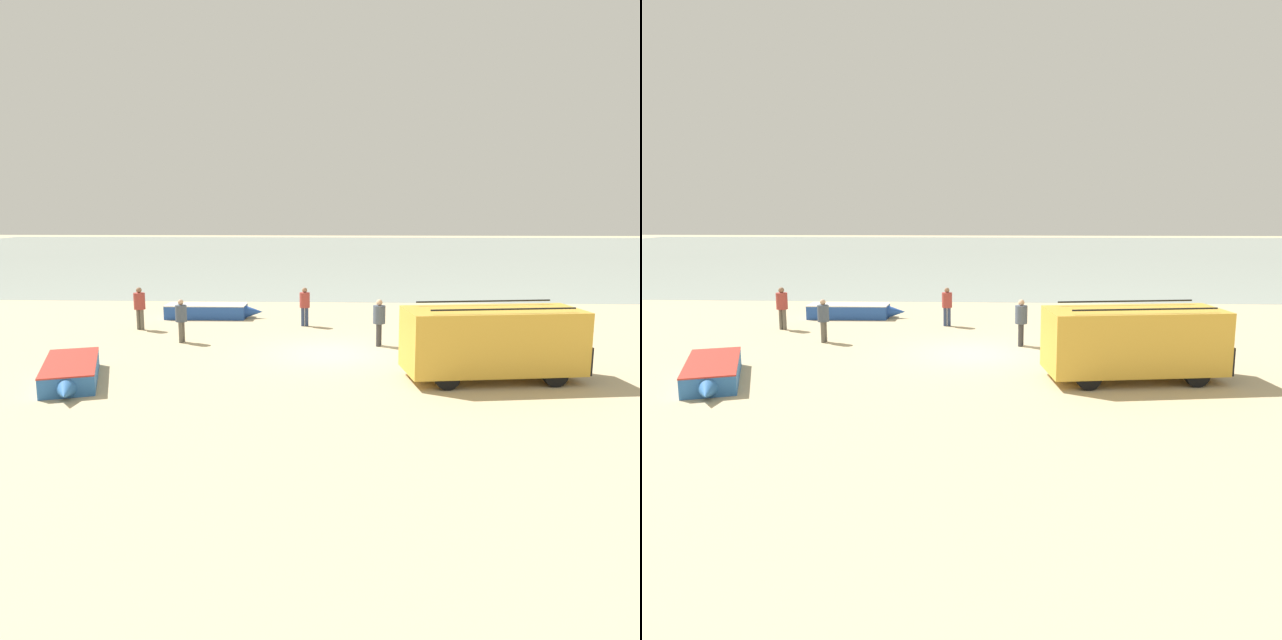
% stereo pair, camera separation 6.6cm
% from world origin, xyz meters
% --- Properties ---
extents(ground_plane, '(200.00, 200.00, 0.00)m').
position_xyz_m(ground_plane, '(0.00, 0.00, 0.00)').
color(ground_plane, tan).
extents(sea_water, '(120.00, 80.00, 0.01)m').
position_xyz_m(sea_water, '(0.00, 52.00, 0.00)').
color(sea_water, '#99A89E').
rests_on(sea_water, ground_plane).
extents(parked_van, '(5.27, 2.67, 2.21)m').
position_xyz_m(parked_van, '(4.74, -3.07, 1.15)').
color(parked_van, gold).
rests_on(parked_van, ground_plane).
extents(fishing_rowboat_0, '(2.58, 4.42, 0.58)m').
position_xyz_m(fishing_rowboat_0, '(-7.24, -3.88, 0.29)').
color(fishing_rowboat_0, '#2D66AD').
rests_on(fishing_rowboat_0, ground_plane).
extents(fishing_rowboat_1, '(4.38, 1.35, 0.63)m').
position_xyz_m(fishing_rowboat_1, '(-5.65, 6.94, 0.31)').
color(fishing_rowboat_1, '#234CA3').
rests_on(fishing_rowboat_1, ground_plane).
extents(fishing_rowboat_2, '(3.85, 3.33, 0.63)m').
position_xyz_m(fishing_rowboat_2, '(6.99, 3.80, 0.32)').
color(fishing_rowboat_2, navy).
rests_on(fishing_rowboat_2, ground_plane).
extents(fisherman_0, '(0.43, 0.43, 1.64)m').
position_xyz_m(fisherman_0, '(-1.22, 5.12, 0.98)').
color(fisherman_0, navy).
rests_on(fisherman_0, ground_plane).
extents(fisherman_1, '(0.44, 0.44, 1.69)m').
position_xyz_m(fisherman_1, '(1.71, 1.35, 1.01)').
color(fisherman_1, '#38383D').
rests_on(fisherman_1, ground_plane).
extents(fisherman_2, '(0.46, 0.46, 1.74)m').
position_xyz_m(fisherman_2, '(-7.88, 4.01, 1.04)').
color(fisherman_2, '#5B564C').
rests_on(fisherman_2, ground_plane).
extents(fisherman_3, '(0.42, 0.42, 1.61)m').
position_xyz_m(fisherman_3, '(-5.53, 1.62, 0.96)').
color(fisherman_3, '#5B564C').
rests_on(fisherman_3, ground_plane).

